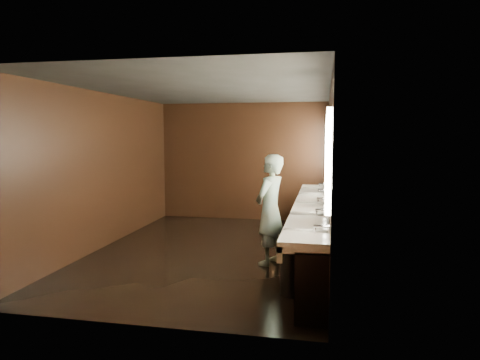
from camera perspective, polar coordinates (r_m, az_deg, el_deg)
name	(u,v)px	position (r m, az deg, el deg)	size (l,w,h in m)	color
floor	(211,251)	(7.64, -3.90, -9.46)	(6.00, 6.00, 0.00)	black
ceiling	(210,90)	(7.40, -4.05, 11.93)	(4.00, 6.00, 0.02)	#2D2D2B
wall_back	(243,162)	(10.31, 0.38, 2.48)	(4.00, 0.02, 2.80)	black
wall_front	(135,196)	(4.58, -13.81, -2.13)	(4.00, 0.02, 2.80)	black
wall_left	(104,170)	(8.14, -17.70, 1.25)	(0.02, 6.00, 2.80)	black
wall_right	(329,174)	(7.13, 11.73, 0.78)	(0.02, 6.00, 2.80)	black
sink_counter	(315,228)	(7.27, 9.94, -6.30)	(0.55, 5.40, 1.01)	black
mirror_band	(328,153)	(7.11, 11.63, 3.59)	(0.06, 5.03, 1.15)	white
person	(270,210)	(6.74, 4.03, -3.95)	(0.63, 0.42, 1.74)	#7CB4B9
trash_bin	(294,272)	(5.64, 7.23, -12.13)	(0.36, 0.36, 0.56)	black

